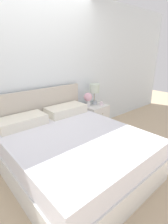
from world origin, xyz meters
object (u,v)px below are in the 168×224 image
Objects in this scene: flower_vase at (88,98)px; table_lamp at (95,90)px; teacup at (101,103)px; nightstand at (95,119)px; bed at (71,150)px.

table_lamp is at bearing 7.58° from flower_vase.
nightstand is at bearing 146.35° from teacup.
bed is 1.30m from flower_vase.
nightstand is 5.78× the size of teacup.
bed is at bearing -154.27° from teacup.
table_lamp is (0.05, 0.07, 0.59)m from nightstand.
flower_vase is (-0.20, -0.03, -0.13)m from table_lamp.
nightstand is 0.60m from table_lamp.
bed reaches higher than teacup.
teacup is at bearing -33.65° from nightstand.
flower_vase is 0.32m from teacup.
bed reaches higher than nightstand.
flower_vase is 2.69× the size of teacup.
flower_vase is at bearing 36.03° from bed.
bed is 3.29× the size of nightstand.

